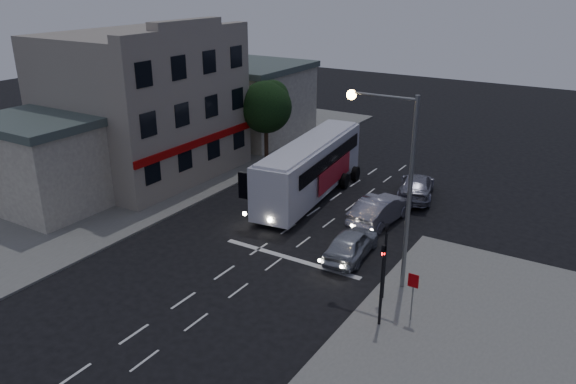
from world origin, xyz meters
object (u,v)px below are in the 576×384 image
Objects in this scene: car_sedan_a at (380,209)px; traffic_signal_main at (385,252)px; tour_bus at (310,167)px; regulatory_sign at (413,289)px; car_suv at (351,244)px; streetlight at (397,170)px; street_tree at (266,105)px; car_sedan_b at (416,186)px; traffic_signal_side at (382,275)px.

car_sedan_a is 8.79m from traffic_signal_main.
tour_bus reaches higher than regulatory_sign.
regulatory_sign is at bearing 134.78° from car_suv.
streetlight reaches higher than car_sedan_a.
street_tree is (-12.77, 11.22, 3.74)m from car_suv.
regulatory_sign is at bearing -41.08° from street_tree.
traffic_signal_main is 2.14m from regulatory_sign.
car_sedan_a is at bearing -21.99° from tour_bus.
regulatory_sign is at bearing -50.76° from tour_bus.
regulatory_sign is at bearing 125.89° from car_sedan_a.
car_sedan_b is 1.29× the size of traffic_signal_main.
street_tree reaches higher than car_sedan_a.
tour_bus is at bearing 137.85° from streetlight.
street_tree is at bearing 138.92° from regulatory_sign.
street_tree reaches higher than tour_bus.
car_sedan_b reaches higher than car_suv.
car_sedan_a is 10.85m from traffic_signal_side.
tour_bus is 15.09m from traffic_signal_side.
traffic_signal_main is 0.46× the size of streetlight.
streetlight is at bearing 145.29° from car_suv.
tour_bus reaches higher than car_sedan_b.
car_suv is at bearing 139.53° from regulatory_sign.
car_sedan_b is 15.47m from traffic_signal_side.
traffic_signal_side reaches higher than car_sedan_b.
regulatory_sign is (1.00, 0.96, -0.82)m from traffic_signal_side.
traffic_signal_main and traffic_signal_side have the same top height.
car_sedan_a reaches higher than car_suv.
tour_bus is 8.57m from street_tree.
tour_bus is at bearing -9.45° from car_sedan_a.
tour_bus is 2.37× the size of car_sedan_b.
car_sedan_a is (-0.44, 4.89, 0.07)m from car_suv.
traffic_signal_side reaches higher than car_suv.
traffic_signal_main is (3.47, -7.92, 1.59)m from car_sedan_a.
car_sedan_a is 14.34m from street_tree.
car_sedan_a is 10.35m from regulatory_sign.
traffic_signal_main is 21.38m from street_tree.
regulatory_sign is 0.24× the size of streetlight.
streetlight reaches higher than tour_bus.
traffic_signal_main is 3.61m from streetlight.
traffic_signal_main is at bearing -42.03° from street_tree.
car_suv is at bearing 100.97° from car_sedan_a.
regulatory_sign reaches higher than car_sedan_a.
streetlight is at bearing -48.88° from tour_bus.
car_sedan_a is 8.75m from streetlight.
tour_bus is 7.11m from car_sedan_b.
car_sedan_a is at bearing 113.70° from traffic_signal_main.
car_suv is at bearing 135.10° from traffic_signal_main.
street_tree is at bearing -20.83° from car_sedan_b.
regulatory_sign reaches higher than car_sedan_b.
street_tree is (-12.74, 1.31, 3.73)m from car_sedan_b.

